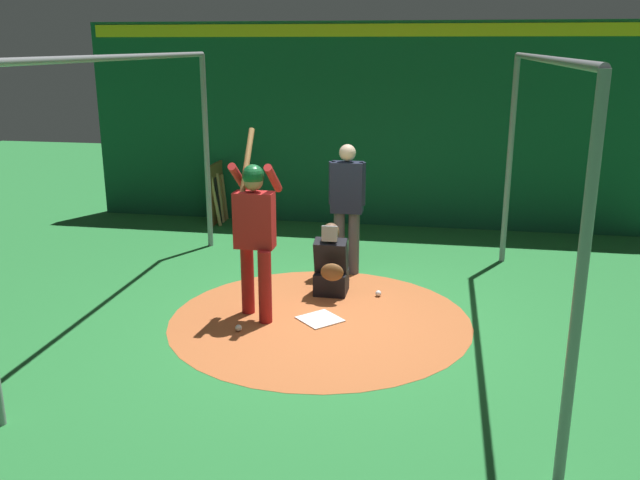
% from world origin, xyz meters
% --- Properties ---
extents(ground_plane, '(25.64, 25.64, 0.00)m').
position_xyz_m(ground_plane, '(0.00, 0.00, 0.00)').
color(ground_plane, '#287A38').
extents(dirt_circle, '(3.43, 3.43, 0.01)m').
position_xyz_m(dirt_circle, '(0.00, 0.00, 0.00)').
color(dirt_circle, '#B76033').
rests_on(dirt_circle, ground).
extents(home_plate, '(0.59, 0.59, 0.01)m').
position_xyz_m(home_plate, '(0.00, 0.00, 0.01)').
color(home_plate, white).
rests_on(home_plate, dirt_circle).
extents(batter, '(0.68, 0.49, 2.12)m').
position_xyz_m(batter, '(0.03, -0.73, 1.08)').
color(batter, maroon).
rests_on(batter, ground).
extents(catcher, '(0.58, 0.40, 0.92)m').
position_xyz_m(catcher, '(-0.85, -0.01, 0.36)').
color(catcher, black).
rests_on(catcher, ground).
extents(umpire, '(0.22, 0.49, 1.77)m').
position_xyz_m(umpire, '(-1.70, 0.06, 1.00)').
color(umpire, '#4C4C51').
rests_on(umpire, ground).
extents(back_wall, '(0.22, 9.64, 3.39)m').
position_xyz_m(back_wall, '(-4.44, 0.00, 1.71)').
color(back_wall, '#145133').
rests_on(back_wall, ground).
extents(cage_frame, '(5.33, 4.49, 2.92)m').
position_xyz_m(cage_frame, '(0.00, 0.00, 2.03)').
color(cage_frame, gray).
rests_on(cage_frame, ground).
extents(bat_rack, '(1.06, 0.20, 1.05)m').
position_xyz_m(bat_rack, '(-4.19, -2.54, 0.49)').
color(bat_rack, olive).
rests_on(bat_rack, ground).
extents(baseball_0, '(0.07, 0.07, 0.07)m').
position_xyz_m(baseball_0, '(0.47, -0.82, 0.04)').
color(baseball_0, white).
rests_on(baseball_0, dirt_circle).
extents(baseball_1, '(0.07, 0.07, 0.07)m').
position_xyz_m(baseball_1, '(-0.86, 0.58, 0.04)').
color(baseball_1, white).
rests_on(baseball_1, dirt_circle).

